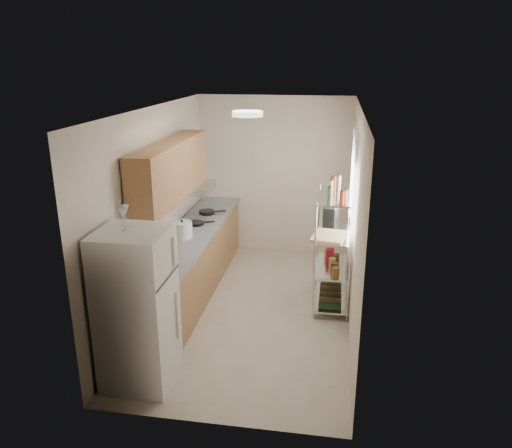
{
  "coord_description": "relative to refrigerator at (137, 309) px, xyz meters",
  "views": [
    {
      "loc": [
        0.99,
        -5.81,
        3.15
      ],
      "look_at": [
        0.01,
        0.25,
        1.11
      ],
      "focal_mm": 35.0,
      "sensor_mm": 36.0,
      "label": 1
    }
  ],
  "objects": [
    {
      "name": "frying_pan_large",
      "position": [
        -0.07,
        2.36,
        0.11
      ],
      "size": [
        0.31,
        0.31,
        0.04
      ],
      "primitive_type": "cylinder",
      "rotation": [
        0.0,
        0.0,
        0.43
      ],
      "color": "black",
      "rests_on": "counter_run"
    },
    {
      "name": "wine_glass_a",
      "position": [
        -0.08,
        0.11,
        0.92
      ],
      "size": [
        0.08,
        0.08,
        0.22
      ],
      "primitive_type": null,
      "color": "silver",
      "rests_on": "refrigerator"
    },
    {
      "name": "range_hood",
      "position": [
        -0.13,
        2.56,
        0.58
      ],
      "size": [
        0.5,
        0.6,
        0.12
      ],
      "primitive_type": "cube",
      "color": "#B7BABC",
      "rests_on": "room"
    },
    {
      "name": "window",
      "position": [
        2.1,
        2.01,
        0.74
      ],
      "size": [
        0.06,
        1.0,
        1.46
      ],
      "primitive_type": "cube",
      "color": "white",
      "rests_on": "room"
    },
    {
      "name": "cutting_board",
      "position": [
        1.82,
        1.81,
        0.22
      ],
      "size": [
        0.46,
        0.55,
        0.03
      ],
      "primitive_type": "cube",
      "rotation": [
        0.0,
        0.0,
        -0.17
      ],
      "color": "tan",
      "rests_on": "bakers_rack"
    },
    {
      "name": "room",
      "position": [
        0.87,
        1.66,
        0.49
      ],
      "size": [
        2.52,
        4.42,
        2.62
      ],
      "color": "#B3A991",
      "rests_on": "ground"
    },
    {
      "name": "frying_pan_small",
      "position": [
        -0.04,
        2.89,
        0.11
      ],
      "size": [
        0.32,
        0.32,
        0.05
      ],
      "primitive_type": "cylinder",
      "rotation": [
        0.0,
        0.0,
        0.45
      ],
      "color": "black",
      "rests_on": "counter_run"
    },
    {
      "name": "bakers_rack",
      "position": [
        1.88,
        1.96,
        0.3
      ],
      "size": [
        0.45,
        0.9,
        1.73
      ],
      "color": "silver",
      "rests_on": "ground"
    },
    {
      "name": "storage_bag",
      "position": [
        1.85,
        2.17,
        -0.17
      ],
      "size": [
        0.11,
        0.15,
        0.16
      ],
      "primitive_type": "cube",
      "rotation": [
        0.0,
        0.0,
        -0.02
      ],
      "color": "#B41621",
      "rests_on": "bakers_rack"
    },
    {
      "name": "rice_cooker",
      "position": [
        -0.09,
        1.82,
        0.2
      ],
      "size": [
        0.26,
        0.26,
        0.21
      ],
      "primitive_type": "cylinder",
      "color": "white",
      "rests_on": "counter_run"
    },
    {
      "name": "refrigerator",
      "position": [
        0.0,
        0.0,
        0.0
      ],
      "size": [
        0.67,
        0.67,
        1.62
      ],
      "primitive_type": "cube",
      "color": "silver",
      "rests_on": "ground"
    },
    {
      "name": "espresso_machine",
      "position": [
        1.83,
        2.29,
        0.34
      ],
      "size": [
        0.21,
        0.27,
        0.28
      ],
      "primitive_type": "cube",
      "rotation": [
        0.0,
        0.0,
        -0.26
      ],
      "color": "black",
      "rests_on": "bakers_rack"
    },
    {
      "name": "ceiling_dome",
      "position": [
        0.87,
        1.36,
        1.76
      ],
      "size": [
        0.34,
        0.34,
        0.05
      ],
      "primitive_type": "cylinder",
      "color": "white",
      "rests_on": "room"
    },
    {
      "name": "wine_glass_b",
      "position": [
        -0.06,
        -0.0,
        0.92
      ],
      "size": [
        0.08,
        0.08,
        0.21
      ],
      "primitive_type": null,
      "color": "silver",
      "rests_on": "refrigerator"
    },
    {
      "name": "counter_run",
      "position": [
        -0.05,
        2.1,
        -0.36
      ],
      "size": [
        0.63,
        3.51,
        0.9
      ],
      "color": "#A57146",
      "rests_on": "ground"
    },
    {
      "name": "upper_cabinets",
      "position": [
        -0.18,
        1.76,
        1.0
      ],
      "size": [
        0.33,
        2.2,
        0.72
      ],
      "primitive_type": "cube",
      "color": "#A57146",
      "rests_on": "room"
    }
  ]
}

